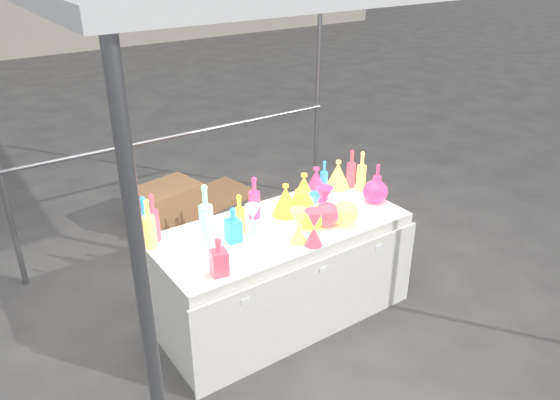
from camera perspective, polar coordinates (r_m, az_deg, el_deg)
ground at (r=4.22m, az=0.00°, el=-11.64°), size 80.00×80.00×0.00m
display_table at (r=4.00m, az=0.08°, el=-7.47°), size 1.84×0.83×0.75m
cardboard_box_closed at (r=5.37m, az=-11.61°, el=-0.66°), size 0.66×0.53×0.43m
cardboard_box_flat at (r=5.93m, az=-6.78°, el=0.44°), size 0.83×0.67×0.06m
bottle_0 at (r=3.60m, az=-13.55°, el=-2.81°), size 0.09×0.09×0.28m
bottle_1 at (r=3.64m, az=-13.93°, el=-2.04°), size 0.08×0.08×0.34m
bottle_2 at (r=3.65m, az=-13.10°, el=-1.78°), size 0.08×0.08×0.34m
bottle_3 at (r=3.85m, az=-2.70°, el=0.27°), size 0.10×0.10×0.32m
bottle_4 at (r=3.58m, az=-13.54°, el=-2.39°), size 0.08×0.08×0.35m
bottle_5 at (r=3.54m, az=-7.74°, el=-1.49°), size 0.10×0.10×0.42m
bottle_6 at (r=3.67m, az=-4.26°, el=-1.46°), size 0.10×0.10×0.29m
decanter_1 at (r=3.25m, az=-6.41°, el=-5.86°), size 0.11×0.11×0.25m
decanter_2 at (r=3.59m, az=-4.91°, el=-2.56°), size 0.10×0.10×0.24m
hourglass_0 at (r=3.53m, az=3.57°, el=-2.92°), size 0.16×0.16×0.25m
hourglass_1 at (r=3.86m, az=4.60°, el=-0.35°), size 0.16×0.16×0.25m
hourglass_2 at (r=3.57m, az=1.94°, el=-2.71°), size 0.14×0.14×0.24m
hourglass_3 at (r=3.69m, az=-2.87°, el=-1.96°), size 0.13×0.13×0.20m
hourglass_4 at (r=3.89m, az=2.32°, el=-0.40°), size 0.11×0.11×0.20m
hourglass_5 at (r=3.88m, az=3.69°, el=-0.61°), size 0.11×0.11×0.19m
globe_0 at (r=3.77m, az=3.28°, el=-1.86°), size 0.23×0.23×0.14m
globe_1 at (r=3.83m, az=6.85°, el=-1.46°), size 0.20×0.20×0.15m
globe_2 at (r=3.80m, az=4.91°, el=-1.60°), size 0.24×0.24×0.15m
globe_3 at (r=4.17m, az=9.89°, el=0.77°), size 0.21×0.21×0.15m
lampshade_0 at (r=3.91m, az=0.59°, el=0.05°), size 0.25×0.25×0.24m
lampshade_1 at (r=4.05m, az=2.51°, el=1.12°), size 0.22×0.22×0.25m
lampshade_2 at (r=4.17m, az=3.77°, el=1.83°), size 0.26×0.26×0.25m
lampshade_3 at (r=4.36m, az=6.07°, el=2.70°), size 0.25×0.25×0.23m
bottle_8 at (r=4.27m, az=4.62°, el=2.50°), size 0.06×0.06×0.26m
bottle_9 at (r=4.37m, az=7.46°, el=3.29°), size 0.09×0.09×0.31m
bottle_10 at (r=4.21m, az=10.10°, el=1.94°), size 0.08×0.08×0.28m
bottle_11 at (r=4.31m, az=8.52°, el=3.01°), size 0.08×0.08×0.33m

